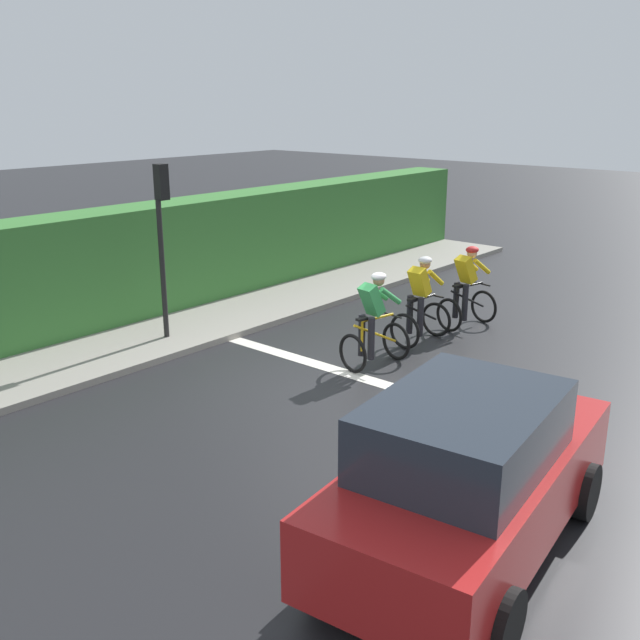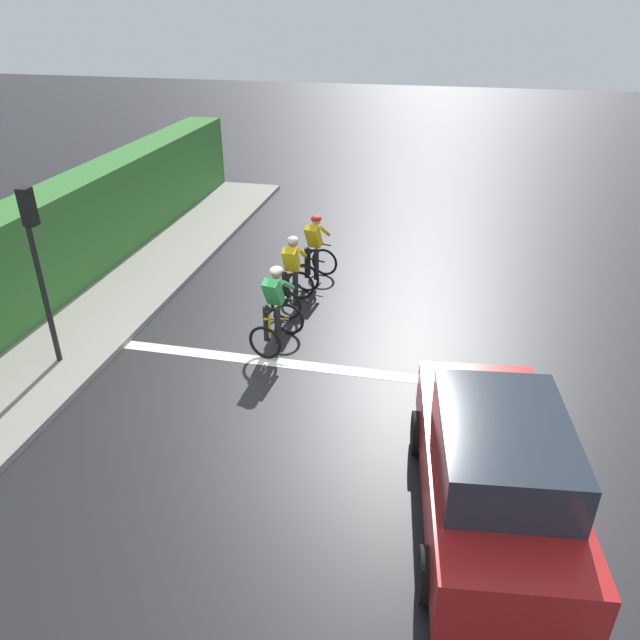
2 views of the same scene
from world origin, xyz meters
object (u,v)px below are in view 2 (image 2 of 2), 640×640
Objects in this scene: cyclist_lead at (315,252)px; car_red at (494,469)px; traffic_light_near_crossing at (37,253)px; cyclist_second at (292,276)px; cyclist_mid at (275,310)px.

car_red is (3.84, -6.74, 0.08)m from cyclist_lead.
car_red is at bearing -16.40° from traffic_light_near_crossing.
traffic_light_near_crossing is at bearing -140.22° from cyclist_second.
cyclist_lead and cyclist_mid have the same top height.
cyclist_lead is at bearing 49.53° from traffic_light_near_crossing.
traffic_light_near_crossing is (-3.66, -3.05, 1.43)m from cyclist_second.
traffic_light_near_crossing reaches higher than car_red.
cyclist_second is at bearing 127.02° from car_red.
cyclist_lead is 1.44m from cyclist_second.
cyclist_second is at bearing -96.49° from cyclist_lead.
cyclist_lead is 6.07m from traffic_light_near_crossing.
cyclist_second is 0.50× the size of traffic_light_near_crossing.
cyclist_lead is 0.39× the size of car_red.
traffic_light_near_crossing is at bearing -158.76° from cyclist_mid.
car_red is (3.91, -3.71, 0.08)m from cyclist_mid.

